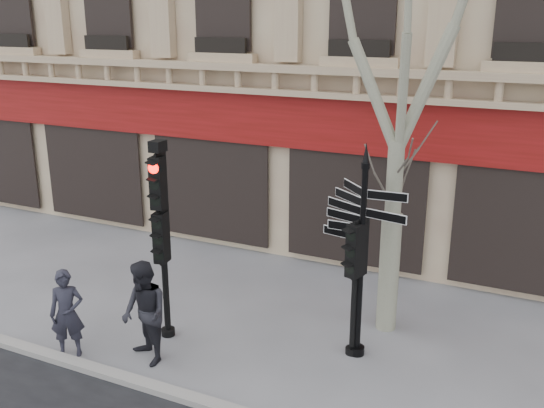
{
  "coord_description": "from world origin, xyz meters",
  "views": [
    {
      "loc": [
        4.13,
        -8.49,
        6.02
      ],
      "look_at": [
        -0.17,
        0.6,
        2.89
      ],
      "focal_mm": 40.0,
      "sensor_mm": 36.0,
      "label": 1
    }
  ],
  "objects_px": {
    "traffic_signal_secondary": "(356,265)",
    "fingerpost": "(363,217)",
    "traffic_signal_main": "(162,217)",
    "pedestrian_a": "(67,314)",
    "pedestrian_b": "(144,313)"
  },
  "relations": [
    {
      "from": "fingerpost",
      "to": "pedestrian_a",
      "type": "relative_size",
      "value": 2.39
    },
    {
      "from": "traffic_signal_secondary",
      "to": "traffic_signal_main",
      "type": "bearing_deg",
      "value": -146.87
    },
    {
      "from": "traffic_signal_secondary",
      "to": "pedestrian_a",
      "type": "relative_size",
      "value": 1.53
    },
    {
      "from": "fingerpost",
      "to": "pedestrian_b",
      "type": "distance_m",
      "value": 4.23
    },
    {
      "from": "traffic_signal_secondary",
      "to": "pedestrian_b",
      "type": "relative_size",
      "value": 1.34
    },
    {
      "from": "traffic_signal_secondary",
      "to": "pedestrian_b",
      "type": "height_order",
      "value": "traffic_signal_secondary"
    },
    {
      "from": "fingerpost",
      "to": "traffic_signal_secondary",
      "type": "relative_size",
      "value": 1.56
    },
    {
      "from": "traffic_signal_main",
      "to": "traffic_signal_secondary",
      "type": "relative_size",
      "value": 1.52
    },
    {
      "from": "pedestrian_b",
      "to": "fingerpost",
      "type": "bearing_deg",
      "value": 57.86
    },
    {
      "from": "fingerpost",
      "to": "pedestrian_b",
      "type": "bearing_deg",
      "value": -130.5
    },
    {
      "from": "fingerpost",
      "to": "pedestrian_a",
      "type": "bearing_deg",
      "value": -133.85
    },
    {
      "from": "traffic_signal_main",
      "to": "pedestrian_a",
      "type": "relative_size",
      "value": 2.32
    },
    {
      "from": "traffic_signal_secondary",
      "to": "fingerpost",
      "type": "bearing_deg",
      "value": 34.4
    },
    {
      "from": "traffic_signal_main",
      "to": "traffic_signal_secondary",
      "type": "xyz_separation_m",
      "value": [
        3.49,
        0.89,
        -0.67
      ]
    },
    {
      "from": "pedestrian_a",
      "to": "pedestrian_b",
      "type": "bearing_deg",
      "value": -16.57
    }
  ]
}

